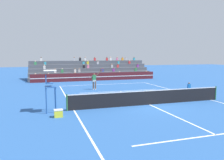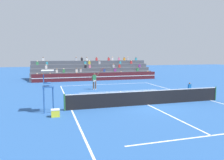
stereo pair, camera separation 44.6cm
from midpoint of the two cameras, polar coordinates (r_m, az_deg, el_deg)
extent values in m
plane|color=#285699|center=(16.24, 8.99, -6.38)|extent=(120.00, 120.00, 0.00)
cube|color=white|center=(27.24, -2.32, -1.14)|extent=(11.00, 0.10, 0.01)
cube|color=white|center=(14.67, -10.77, -7.79)|extent=(0.10, 23.80, 0.01)
cube|color=white|center=(19.31, 23.79, -4.80)|extent=(0.10, 23.80, 0.01)
cube|color=white|center=(11.11, 24.44, -12.90)|extent=(8.25, 0.10, 0.01)
cube|color=white|center=(22.06, 1.47, -2.91)|extent=(8.25, 0.10, 0.01)
cube|color=white|center=(16.24, 8.99, -6.37)|extent=(0.10, 12.85, 0.01)
cylinder|color=#2D6B38|center=(14.50, -12.58, -5.78)|extent=(0.10, 0.10, 1.10)
cylinder|color=#2D6B38|center=(19.52, 24.85, -3.10)|extent=(0.10, 0.10, 1.10)
cube|color=black|center=(16.14, 9.02, -4.65)|extent=(11.90, 0.02, 1.00)
cube|color=white|center=(16.05, 9.06, -2.79)|extent=(11.90, 0.04, 0.06)
cube|color=#51191E|center=(31.42, -4.47, 0.85)|extent=(18.00, 0.24, 1.10)
cube|color=white|center=(31.29, -4.41, 0.83)|extent=(18.00, 0.02, 0.10)
cube|color=#4C515B|center=(32.68, -4.98, 0.58)|extent=(18.70, 0.95, 0.55)
cube|color=#338C4C|center=(31.69, -19.76, 0.94)|extent=(0.32, 0.22, 0.44)
sphere|color=beige|center=(31.66, -19.78, 1.52)|extent=(0.18, 0.18, 0.18)
cube|color=red|center=(31.67, -18.61, 0.98)|extent=(0.32, 0.22, 0.44)
sphere|color=brown|center=(31.64, -18.63, 1.56)|extent=(0.18, 0.18, 0.18)
cube|color=orange|center=(35.29, 8.52, 1.77)|extent=(0.32, 0.22, 0.44)
sphere|color=tan|center=(35.27, 8.52, 2.29)|extent=(0.18, 0.18, 0.18)
cube|color=red|center=(31.95, -10.01, 1.26)|extent=(0.32, 0.22, 0.44)
sphere|color=#9E7051|center=(31.93, -10.02, 1.84)|extent=(0.18, 0.18, 0.18)
cube|color=#B2B2B7|center=(33.54, 1.58, 1.60)|extent=(0.32, 0.22, 0.44)
sphere|color=tan|center=(33.52, 1.58, 2.14)|extent=(0.18, 0.18, 0.18)
cube|color=black|center=(31.67, -16.64, 1.05)|extent=(0.32, 0.22, 0.44)
sphere|color=tan|center=(31.65, -16.66, 1.63)|extent=(0.18, 0.18, 0.18)
cube|color=#4C515B|center=(33.58, -5.34, 1.20)|extent=(18.70, 0.95, 1.10)
cube|color=purple|center=(34.19, 0.02, 2.62)|extent=(0.32, 0.22, 0.44)
sphere|color=brown|center=(34.17, 0.02, 3.15)|extent=(0.18, 0.18, 0.18)
cube|color=#2D4CA5|center=(33.70, -2.81, 2.55)|extent=(0.32, 0.22, 0.44)
sphere|color=brown|center=(33.68, -2.81, 3.10)|extent=(0.18, 0.18, 0.18)
cube|color=silver|center=(32.61, -15.00, 2.22)|extent=(0.32, 0.22, 0.44)
sphere|color=brown|center=(32.59, -15.02, 2.78)|extent=(0.18, 0.18, 0.18)
cube|color=#338C4C|center=(35.53, 5.85, 2.73)|extent=(0.32, 0.22, 0.44)
sphere|color=brown|center=(35.51, 5.85, 3.24)|extent=(0.18, 0.18, 0.18)
cube|color=#B2B2B7|center=(32.96, -8.94, 2.40)|extent=(0.32, 0.22, 0.44)
sphere|color=brown|center=(32.94, -8.95, 2.95)|extent=(0.18, 0.18, 0.18)
cube|color=silver|center=(32.87, -10.01, 2.37)|extent=(0.32, 0.22, 0.44)
sphere|color=brown|center=(32.85, -10.02, 2.92)|extent=(0.18, 0.18, 0.18)
cube|color=#338C4C|center=(32.67, -13.25, 2.27)|extent=(0.32, 0.22, 0.44)
sphere|color=beige|center=(32.65, -13.26, 2.83)|extent=(0.18, 0.18, 0.18)
cube|color=#4C515B|center=(34.48, -5.68, 1.79)|extent=(18.70, 0.95, 1.65)
cube|color=red|center=(35.39, 1.16, 3.63)|extent=(0.32, 0.22, 0.44)
sphere|color=brown|center=(35.38, 1.16, 4.15)|extent=(0.18, 0.18, 0.18)
cube|color=purple|center=(36.68, 6.38, 3.69)|extent=(0.32, 0.22, 0.44)
sphere|color=brown|center=(36.67, 6.39, 4.19)|extent=(0.18, 0.18, 0.18)
cube|color=pink|center=(34.12, -6.64, 3.49)|extent=(0.32, 0.22, 0.44)
sphere|color=tan|center=(34.11, -6.65, 4.03)|extent=(0.18, 0.18, 0.18)
cube|color=silver|center=(33.49, -17.60, 3.18)|extent=(0.32, 0.22, 0.44)
sphere|color=tan|center=(33.47, -17.62, 3.73)|extent=(0.18, 0.18, 0.18)
cube|color=#B2B2B7|center=(35.08, -0.41, 3.61)|extent=(0.32, 0.22, 0.44)
sphere|color=#9E7051|center=(35.06, -0.41, 4.13)|extent=(0.18, 0.18, 0.18)
cube|color=black|center=(34.00, -7.74, 3.47)|extent=(0.32, 0.22, 0.44)
sphere|color=#9E7051|center=(33.99, -7.75, 4.00)|extent=(0.18, 0.18, 0.18)
cube|color=#4C515B|center=(35.39, -6.01, 2.35)|extent=(18.70, 0.95, 2.20)
cube|color=#B2B2B7|center=(35.41, -4.11, 4.51)|extent=(0.32, 0.22, 0.44)
sphere|color=brown|center=(35.40, -4.11, 5.03)|extent=(0.18, 0.18, 0.18)
cube|color=teal|center=(36.41, 1.33, 4.58)|extent=(0.32, 0.22, 0.44)
sphere|color=brown|center=(36.40, 1.33, 5.08)|extent=(0.18, 0.18, 0.18)
cube|color=yellow|center=(35.06, -6.73, 4.47)|extent=(0.32, 0.22, 0.44)
sphere|color=beige|center=(35.05, -6.73, 4.99)|extent=(0.18, 0.18, 0.18)
cube|color=teal|center=(34.41, -17.42, 4.18)|extent=(0.32, 0.22, 0.44)
sphere|color=brown|center=(34.40, -17.43, 4.72)|extent=(0.18, 0.18, 0.18)
cube|color=red|center=(37.10, 4.22, 4.60)|extent=(0.32, 0.22, 0.44)
sphere|color=tan|center=(37.09, 4.22, 5.09)|extent=(0.18, 0.18, 0.18)
cube|color=teal|center=(34.94, -7.80, 4.44)|extent=(0.32, 0.22, 0.44)
sphere|color=brown|center=(34.93, -7.81, 4.97)|extent=(0.18, 0.18, 0.18)
cube|color=#338C4C|center=(34.43, -19.73, 4.10)|extent=(0.32, 0.22, 0.44)
sphere|color=beige|center=(34.42, -19.75, 4.63)|extent=(0.18, 0.18, 0.18)
cube|color=#4C515B|center=(36.30, -6.32, 2.88)|extent=(18.70, 0.95, 2.75)
cube|color=silver|center=(35.94, -7.37, 5.38)|extent=(0.32, 0.22, 0.44)
sphere|color=#9E7051|center=(35.93, -7.38, 5.89)|extent=(0.18, 0.18, 0.18)
cube|color=silver|center=(36.96, -0.75, 5.46)|extent=(0.32, 0.22, 0.44)
sphere|color=tan|center=(36.96, -0.75, 5.95)|extent=(0.18, 0.18, 0.18)
cube|color=pink|center=(37.33, 1.01, 5.47)|extent=(0.32, 0.22, 0.44)
sphere|color=#9E7051|center=(37.33, 1.01, 5.96)|extent=(0.18, 0.18, 0.18)
cube|color=red|center=(36.26, -4.87, 5.42)|extent=(0.32, 0.22, 0.44)
sphere|color=#9E7051|center=(36.26, -4.88, 5.92)|extent=(0.18, 0.18, 0.18)
cube|color=red|center=(36.78, -1.69, 5.45)|extent=(0.32, 0.22, 0.44)
sphere|color=brown|center=(36.78, -1.69, 5.95)|extent=(0.18, 0.18, 0.18)
cube|color=#B2B2B7|center=(35.66, -10.17, 5.33)|extent=(0.32, 0.22, 0.44)
sphere|color=#9E7051|center=(35.66, -10.18, 5.84)|extent=(0.18, 0.18, 0.18)
cube|color=teal|center=(38.45, 5.47, 5.47)|extent=(0.32, 0.22, 0.44)
sphere|color=brown|center=(38.45, 5.47, 5.94)|extent=(0.18, 0.18, 0.18)
cube|color=orange|center=(37.65, 2.40, 5.47)|extent=(0.32, 0.22, 0.44)
sphere|color=#9E7051|center=(37.64, 2.40, 5.96)|extent=(0.18, 0.18, 0.18)
cube|color=black|center=(35.80, -8.70, 5.36)|extent=(0.32, 0.22, 0.44)
sphere|color=brown|center=(35.79, -8.71, 5.87)|extent=(0.18, 0.18, 0.18)
cube|color=#B2B2B7|center=(37.87, 3.30, 5.47)|extent=(0.32, 0.22, 0.44)
sphere|color=tan|center=(37.87, 3.30, 5.95)|extent=(0.18, 0.18, 0.18)
cube|color=silver|center=(35.35, -18.34, 5.09)|extent=(0.32, 0.22, 0.44)
sphere|color=brown|center=(35.35, -18.36, 5.61)|extent=(0.18, 0.18, 0.18)
cylinder|color=#285699|center=(14.72, -15.47, -4.68)|extent=(0.07, 0.07, 1.60)
cylinder|color=#285699|center=(14.10, -15.36, -5.17)|extent=(0.07, 0.07, 1.60)
cylinder|color=#285699|center=(14.71, -17.65, -4.76)|extent=(0.07, 0.07, 1.60)
cylinder|color=#285699|center=(14.09, -17.64, -5.25)|extent=(0.07, 0.07, 1.60)
cube|color=#285699|center=(14.27, -16.63, -1.69)|extent=(0.68, 0.76, 0.06)
cube|color=#285699|center=(14.24, -16.91, -0.78)|extent=(0.44, 0.48, 0.06)
cube|color=#285699|center=(14.21, -17.74, 0.19)|extent=(0.06, 0.48, 0.52)
cube|color=white|center=(14.16, -16.77, 2.40)|extent=(0.76, 0.84, 0.04)
cube|color=black|center=(23.70, 18.93, -2.47)|extent=(0.28, 0.36, 0.12)
cube|color=black|center=(23.69, 18.94, -2.19)|extent=(0.28, 0.24, 0.18)
cube|color=#1966B2|center=(23.65, 18.96, -1.49)|extent=(0.30, 0.18, 0.40)
sphere|color=brown|center=(23.61, 18.99, -0.79)|extent=(0.17, 0.17, 0.17)
cylinder|color=brown|center=(23.12, -5.45, -1.39)|extent=(0.14, 0.14, 0.90)
cylinder|color=brown|center=(23.06, -4.89, -1.41)|extent=(0.14, 0.14, 0.90)
cube|color=white|center=(23.05, -5.21, -0.19)|extent=(0.34, 0.23, 0.20)
cube|color=#338C4C|center=(23.02, -5.22, 0.55)|extent=(0.38, 0.24, 0.56)
sphere|color=brown|center=(22.98, -5.23, 1.45)|extent=(0.22, 0.22, 0.22)
cube|color=white|center=(23.22, -5.45, -2.37)|extent=(0.15, 0.27, 0.09)
cube|color=white|center=(23.16, -4.89, -2.39)|extent=(0.15, 0.27, 0.09)
cylinder|color=brown|center=(23.00, -5.81, 0.39)|extent=(0.09, 0.09, 0.56)
cylinder|color=brown|center=(23.02, -4.18, 1.67)|extent=(0.48, 0.14, 0.50)
cylinder|color=black|center=(23.04, -3.51, 2.40)|extent=(0.18, 0.05, 0.18)
torus|color=#B21E1E|center=(23.05, -3.21, 2.73)|extent=(0.44, 0.08, 0.44)
sphere|color=#C6DB33|center=(20.38, -0.45, -3.60)|extent=(0.07, 0.07, 0.07)
cube|color=yellow|center=(13.29, -14.76, -8.50)|extent=(0.48, 0.36, 0.40)
cube|color=white|center=(13.24, -14.79, -7.56)|extent=(0.50, 0.38, 0.05)
camera|label=1|loc=(0.22, -90.58, -0.06)|focal=35.00mm
camera|label=2|loc=(0.22, 89.42, 0.06)|focal=35.00mm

